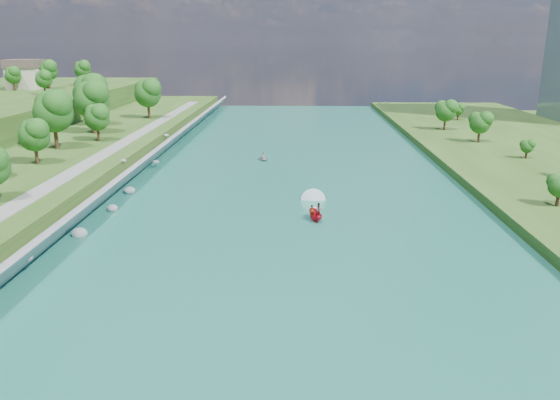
{
  "coord_description": "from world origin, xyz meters",
  "views": [
    {
      "loc": [
        0.99,
        -57.54,
        22.35
      ],
      "look_at": [
        -1.12,
        10.61,
        2.5
      ],
      "focal_mm": 35.0,
      "sensor_mm": 36.0,
      "label": 1
    }
  ],
  "objects": [
    {
      "name": "motorboat",
      "position": [
        3.49,
        11.85,
        0.7
      ],
      "size": [
        3.6,
        18.68,
        2.12
      ],
      "rotation": [
        0.0,
        0.0,
        3.37
      ],
      "color": "red",
      "rests_on": "river_water"
    },
    {
      "name": "ground",
      "position": [
        0.0,
        0.0,
        0.0
      ],
      "size": [
        260.0,
        260.0,
        0.0
      ],
      "primitive_type": "plane",
      "color": "#2D5119",
      "rests_on": "ground"
    },
    {
      "name": "river_water",
      "position": [
        0.0,
        20.0,
        0.05
      ],
      "size": [
        55.0,
        240.0,
        0.1
      ],
      "primitive_type": "cube",
      "color": "#196052",
      "rests_on": "ground"
    },
    {
      "name": "ridge_west",
      "position": [
        -82.5,
        95.0,
        4.5
      ],
      "size": [
        60.0,
        120.0,
        9.0
      ],
      "primitive_type": "cube",
      "color": "#2D5119",
      "rests_on": "ground"
    },
    {
      "name": "trees_ridge",
      "position": [
        -72.9,
        96.69,
        13.4
      ],
      "size": [
        22.75,
        48.61,
        9.71
      ],
      "color": "#1E4F15",
      "rests_on": "ridge_west"
    },
    {
      "name": "riprap_bank",
      "position": [
        -25.84,
        18.6,
        1.79
      ],
      "size": [
        4.86,
        236.0,
        4.33
      ],
      "color": "slate",
      "rests_on": "ground"
    },
    {
      "name": "raft",
      "position": [
        -5.46,
        46.66,
        0.47
      ],
      "size": [
        3.04,
        3.73,
        1.54
      ],
      "rotation": [
        0.0,
        0.0,
        0.24
      ],
      "color": "gray",
      "rests_on": "river_water"
    },
    {
      "name": "riverside_path",
      "position": [
        -32.5,
        20.0,
        3.55
      ],
      "size": [
        3.0,
        200.0,
        0.1
      ],
      "primitive_type": "cube",
      "color": "gray",
      "rests_on": "berm_west"
    }
  ]
}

